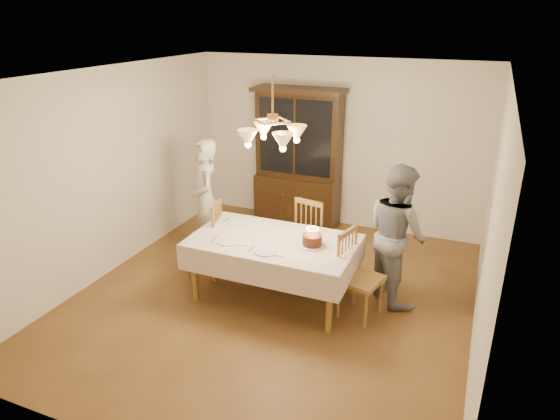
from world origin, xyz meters
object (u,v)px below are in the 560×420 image
at_px(dining_table, 273,245).
at_px(chair_far_side, 315,236).
at_px(china_hutch, 298,161).
at_px(elderly_woman, 206,199).
at_px(birthday_cake, 312,241).

relative_size(dining_table, chair_far_side, 1.90).
bearing_deg(chair_far_side, china_hutch, 119.26).
relative_size(china_hutch, elderly_woman, 1.31).
height_order(dining_table, birthday_cake, birthday_cake).
xyz_separation_m(china_hutch, chair_far_side, (0.74, -1.32, -0.60)).
relative_size(dining_table, elderly_woman, 1.15).
height_order(chair_far_side, elderly_woman, elderly_woman).
relative_size(chair_far_side, elderly_woman, 0.61).
bearing_deg(birthday_cake, chair_far_side, 106.47).
distance_m(chair_far_side, birthday_cake, 1.04).
bearing_deg(chair_far_side, dining_table, -101.56).
bearing_deg(birthday_cake, dining_table, -178.26).
distance_m(chair_far_side, elderly_woman, 1.56).
bearing_deg(elderly_woman, dining_table, 23.67).
height_order(china_hutch, elderly_woman, china_hutch).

